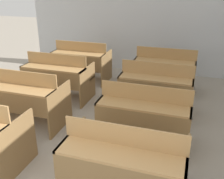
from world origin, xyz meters
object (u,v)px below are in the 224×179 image
(bench_second_right, at_px, (145,115))
(bench_third_right, at_px, (156,87))
(bench_back_left, at_px, (81,61))
(bench_back_right, at_px, (165,69))
(bench_second_left, at_px, (24,97))
(bench_front_right, at_px, (124,163))
(bench_third_left, at_px, (58,76))

(bench_second_right, height_order, bench_third_right, same)
(bench_back_left, bearing_deg, bench_second_right, -48.30)
(bench_back_left, distance_m, bench_back_right, 2.01)
(bench_second_left, xyz_separation_m, bench_second_right, (2.02, 0.01, 0.00))
(bench_second_left, xyz_separation_m, bench_back_right, (2.02, 2.25, 0.00))
(bench_second_right, relative_size, bench_third_right, 1.00)
(bench_front_right, xyz_separation_m, bench_third_right, (-0.02, 2.26, 0.00))
(bench_third_left, distance_m, bench_third_right, 2.00)
(bench_second_right, relative_size, bench_back_left, 1.00)
(bench_second_right, height_order, bench_third_left, same)
(bench_second_right, distance_m, bench_back_left, 3.01)
(bench_third_left, bearing_deg, bench_back_left, 89.65)
(bench_front_right, height_order, bench_second_left, same)
(bench_third_left, relative_size, bench_back_right, 1.00)
(bench_second_left, height_order, bench_back_right, same)
(bench_second_left, height_order, bench_third_right, same)
(bench_second_left, height_order, bench_back_left, same)
(bench_second_left, xyz_separation_m, bench_third_left, (0.01, 1.12, 0.00))
(bench_second_right, xyz_separation_m, bench_third_left, (-2.01, 1.11, 0.00))
(bench_front_right, relative_size, bench_back_right, 1.00)
(bench_second_left, relative_size, bench_second_right, 1.00)
(bench_second_left, bearing_deg, bench_second_right, 0.30)
(bench_front_right, relative_size, bench_second_left, 1.00)
(bench_third_right, height_order, bench_back_left, same)
(bench_front_right, distance_m, bench_third_left, 3.01)
(bench_third_right, xyz_separation_m, bench_back_left, (-1.99, 1.13, 0.00))
(bench_third_right, relative_size, bench_back_right, 1.00)
(bench_back_left, bearing_deg, bench_back_right, -0.38)
(bench_third_right, bearing_deg, bench_back_left, 150.48)
(bench_second_left, distance_m, bench_third_left, 1.12)
(bench_front_right, height_order, bench_back_right, same)
(bench_third_right, bearing_deg, bench_front_right, -89.51)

